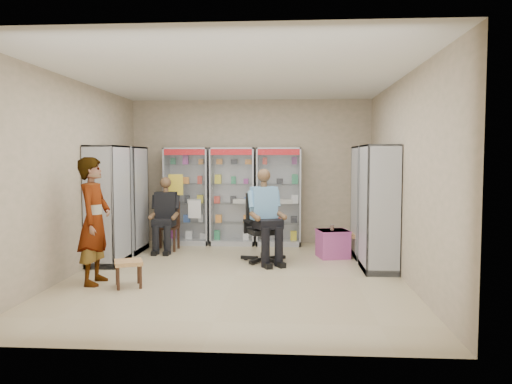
# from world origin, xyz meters

# --- Properties ---
(floor) EXTENTS (6.00, 6.00, 0.00)m
(floor) POSITION_xyz_m (0.00, 0.00, 0.00)
(floor) COLOR tan
(floor) RESTS_ON ground
(room_shell) EXTENTS (5.02, 6.02, 3.01)m
(room_shell) POSITION_xyz_m (0.00, 0.00, 1.97)
(room_shell) COLOR tan
(room_shell) RESTS_ON ground
(cabinet_back_left) EXTENTS (0.90, 0.50, 2.00)m
(cabinet_back_left) POSITION_xyz_m (-1.30, 2.73, 1.00)
(cabinet_back_left) COLOR silver
(cabinet_back_left) RESTS_ON floor
(cabinet_back_mid) EXTENTS (0.90, 0.50, 2.00)m
(cabinet_back_mid) POSITION_xyz_m (-0.35, 2.73, 1.00)
(cabinet_back_mid) COLOR #AFB2B6
(cabinet_back_mid) RESTS_ON floor
(cabinet_back_right) EXTENTS (0.90, 0.50, 2.00)m
(cabinet_back_right) POSITION_xyz_m (0.60, 2.73, 1.00)
(cabinet_back_right) COLOR #A7ABAE
(cabinet_back_right) RESTS_ON floor
(cabinet_right_far) EXTENTS (0.90, 0.50, 2.00)m
(cabinet_right_far) POSITION_xyz_m (2.23, 1.60, 1.00)
(cabinet_right_far) COLOR #9FA0A5
(cabinet_right_far) RESTS_ON floor
(cabinet_right_near) EXTENTS (0.90, 0.50, 2.00)m
(cabinet_right_near) POSITION_xyz_m (2.23, 0.50, 1.00)
(cabinet_right_near) COLOR silver
(cabinet_right_near) RESTS_ON floor
(cabinet_left_far) EXTENTS (0.90, 0.50, 2.00)m
(cabinet_left_far) POSITION_xyz_m (-2.23, 1.80, 1.00)
(cabinet_left_far) COLOR #A5A8AC
(cabinet_left_far) RESTS_ON floor
(cabinet_left_near) EXTENTS (0.90, 0.50, 2.00)m
(cabinet_left_near) POSITION_xyz_m (-2.23, 0.70, 1.00)
(cabinet_left_near) COLOR silver
(cabinet_left_near) RESTS_ON floor
(wooden_chair) EXTENTS (0.42, 0.42, 0.94)m
(wooden_chair) POSITION_xyz_m (-1.55, 2.00, 0.47)
(wooden_chair) COLOR black
(wooden_chair) RESTS_ON floor
(seated_customer) EXTENTS (0.44, 0.60, 1.34)m
(seated_customer) POSITION_xyz_m (-1.55, 1.95, 0.67)
(seated_customer) COLOR black
(seated_customer) RESTS_ON floor
(office_chair) EXTENTS (0.85, 0.85, 1.18)m
(office_chair) POSITION_xyz_m (0.37, 1.09, 0.59)
(office_chair) COLOR black
(office_chair) RESTS_ON floor
(seated_shopkeeper) EXTENTS (0.73, 0.83, 1.51)m
(seated_shopkeeper) POSITION_xyz_m (0.37, 1.04, 0.75)
(seated_shopkeeper) COLOR #70B4DF
(seated_shopkeeper) RESTS_ON floor
(pink_trunk) EXTENTS (0.61, 0.60, 0.50)m
(pink_trunk) POSITION_xyz_m (1.60, 1.50, 0.25)
(pink_trunk) COLOR #C14D95
(pink_trunk) RESTS_ON floor
(tea_glass) EXTENTS (0.07, 0.07, 0.10)m
(tea_glass) POSITION_xyz_m (1.59, 1.49, 0.55)
(tea_glass) COLOR #531907
(tea_glass) RESTS_ON pink_trunk
(woven_stool_a) EXTENTS (0.48, 0.48, 0.43)m
(woven_stool_a) POSITION_xyz_m (1.90, 1.58, 0.22)
(woven_stool_a) COLOR #B0834A
(woven_stool_a) RESTS_ON floor
(woven_stool_b) EXTENTS (0.48, 0.48, 0.37)m
(woven_stool_b) POSITION_xyz_m (-1.42, -0.75, 0.19)
(woven_stool_b) COLOR olive
(woven_stool_b) RESTS_ON floor
(standing_man) EXTENTS (0.44, 0.67, 1.81)m
(standing_man) POSITION_xyz_m (-1.95, -0.60, 0.90)
(standing_man) COLOR gray
(standing_man) RESTS_ON floor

